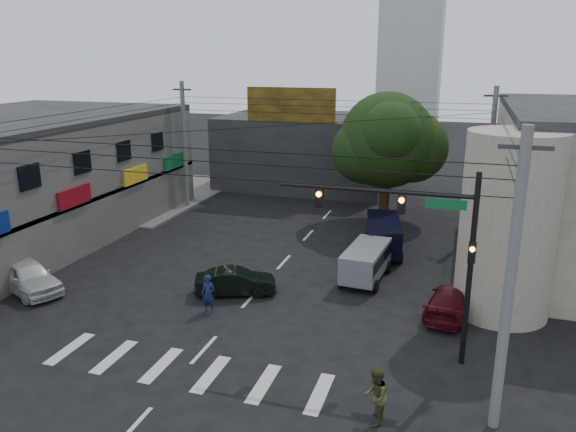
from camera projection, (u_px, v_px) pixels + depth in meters
The scene contains 17 objects.
ground at pixel (234, 317), 24.41m from camera, with size 160.00×160.00×0.00m, color black.
sidewalk_far_left at pixel (117, 193), 46.10m from camera, with size 16.00×16.00×0.15m, color #514F4C.
corner_column at pixel (508, 225), 23.78m from camera, with size 4.00×4.00×8.00m, color gray.
building_far at pixel (307, 150), 48.57m from camera, with size 14.00×10.00×6.00m, color #232326.
billboard at pixel (291, 105), 42.89m from camera, with size 7.00×0.30×2.60m, color olive.
street_tree at pixel (387, 141), 37.32m from camera, with size 6.40×6.40×8.70m.
traffic_gantry at pixel (424, 234), 19.89m from camera, with size 7.10×0.35×7.20m.
utility_pole_near_right at pixel (509, 287), 15.97m from camera, with size 0.32×0.32×9.20m, color #59595B.
utility_pole_far_left at pixel (185, 146), 40.84m from camera, with size 0.32×0.32×9.20m, color #59595B.
utility_pole_far_right at pixel (489, 162), 34.76m from camera, with size 0.32×0.32×9.20m, color #59595B.
dark_sedan at pixel (236, 282), 26.55m from camera, with size 4.02×2.66×1.25m, color black.
white_compact at pixel (28, 276), 26.84m from camera, with size 4.84×3.53×1.53m, color silver.
maroon_sedan at pixel (450, 302), 24.43m from camera, with size 2.35×4.50×1.25m, color #45090F.
silver_minivan at pixel (366, 264), 28.17m from camera, with size 2.03×4.18×1.74m, color gray, non-canonical shape.
navy_van at pixel (383, 236), 32.15m from camera, with size 2.66×5.01×1.90m, color black, non-canonical shape.
traffic_officer at pixel (208, 294), 24.54m from camera, with size 0.65×0.43×1.76m, color #131E43.
pedestrian_olive at pixel (375, 396), 17.08m from camera, with size 0.73×0.93×1.89m, color #3F431F.
Camera 1 is at (8.94, -20.51, 10.95)m, focal length 35.00 mm.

